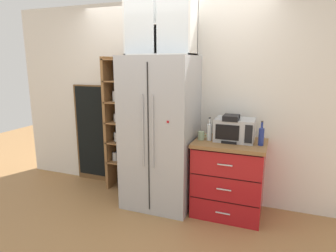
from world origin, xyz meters
TOP-DOWN VIEW (x-y plane):
  - ground_plane at (0.00, 0.00)m, footprint 10.54×10.54m
  - wall_back_cream at (0.00, 0.40)m, footprint 4.85×0.10m
  - refrigerator at (0.00, -0.00)m, footprint 0.84×0.72m
  - pantry_shelf_column at (-0.67, 0.27)m, footprint 0.47×0.31m
  - counter_cabinet at (0.85, 0.05)m, footprint 0.81×0.63m
  - microwave at (0.88, 0.10)m, footprint 0.44×0.33m
  - coffee_maker at (0.85, 0.06)m, footprint 0.17×0.20m
  - mug_sage at (0.52, -0.00)m, footprint 0.11×0.07m
  - bottle_clear at (0.61, 0.01)m, footprint 0.06×0.06m
  - bottle_cobalt at (1.18, 0.01)m, footprint 0.06×0.06m
  - upper_cabinet at (0.00, 0.05)m, footprint 0.80×0.32m
  - chalkboard_menu at (-1.23, 0.33)m, footprint 0.60×0.04m

SIDE VIEW (x-z plane):
  - ground_plane at x=0.00m, z-range 0.00..0.00m
  - counter_cabinet at x=0.85m, z-range 0.00..0.89m
  - chalkboard_menu at x=-1.23m, z-range 0.00..1.46m
  - refrigerator at x=0.00m, z-range 0.00..1.85m
  - mug_sage at x=0.52m, z-range 0.89..0.99m
  - pantry_shelf_column at x=-0.67m, z-range 0.02..1.86m
  - bottle_clear at x=0.61m, z-range 0.87..1.14m
  - bottle_cobalt at x=1.18m, z-range 0.87..1.14m
  - microwave at x=0.88m, z-range 0.89..1.15m
  - coffee_maker at x=0.85m, z-range 0.89..1.20m
  - wall_back_cream at x=0.00m, z-range 0.00..2.55m
  - upper_cabinet at x=0.00m, z-range 1.85..2.52m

